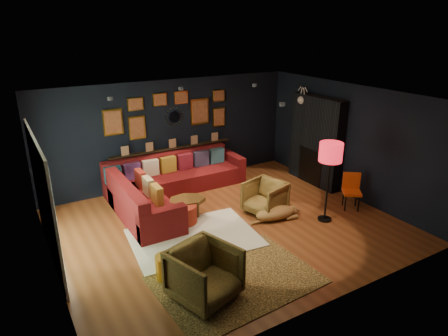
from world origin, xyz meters
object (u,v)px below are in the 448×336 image
armchair_left (204,272)px  orange_chair (352,188)px  dog (276,211)px  armchair_right (265,196)px  pouf (183,214)px  gold_stool (166,267)px  floor_lamp (331,156)px  sectional (164,187)px  coffee_table (187,202)px

armchair_left → orange_chair: (4.21, 1.10, 0.01)m
dog → armchair_right: bearing=98.4°
pouf → gold_stool: gold_stool is taller
armchair_right → pouf: bearing=-120.6°
armchair_right → dog: (0.00, -0.39, -0.18)m
gold_stool → floor_lamp: bearing=3.2°
sectional → orange_chair: 4.18m
gold_stool → orange_chair: 4.55m
gold_stool → dog: gold_stool is taller
armchair_right → floor_lamp: 1.63m
floor_lamp → orange_chair: bearing=10.2°
coffee_table → armchair_right: 1.66m
sectional → pouf: bearing=-94.9°
sectional → pouf: (-0.11, -1.25, -0.11)m
armchair_right → dog: 0.43m
orange_chair → coffee_table: bearing=-166.6°
sectional → armchair_right: bearing=-46.3°
armchair_right → gold_stool: size_ratio=1.89×
coffee_table → pouf: (-0.20, -0.20, -0.13)m
armchair_right → armchair_left: bearing=-69.0°
coffee_table → orange_chair: bearing=-22.9°
pouf → orange_chair: (3.50, -1.19, 0.25)m
coffee_table → dog: size_ratio=0.74×
dog → gold_stool: bearing=-156.7°
armchair_left → floor_lamp: 3.57m
armchair_left → gold_stool: armchair_left is taller
sectional → floor_lamp: floor_lamp is taller
pouf → orange_chair: 3.71m
gold_stool → orange_chair: orange_chair is taller
coffee_table → dog: (1.53, -1.03, -0.14)m
armchair_left → orange_chair: armchair_left is taller
sectional → armchair_left: armchair_left is taller
coffee_table → armchair_right: armchair_right is taller
gold_stool → orange_chair: bearing=4.6°
sectional → orange_chair: bearing=-35.7°
orange_chair → pouf: bearing=-162.5°
orange_chair → dog: 1.84m
floor_lamp → dog: 1.58m
sectional → pouf: 1.26m
pouf → dog: (1.72, -0.83, -0.01)m
sectional → coffee_table: sectional is taller
dog → floor_lamp: bearing=-22.5°
pouf → floor_lamp: bearing=-27.5°
armchair_left → orange_chair: bearing=-3.6°
armchair_left → floor_lamp: floor_lamp is taller
sectional → floor_lamp: size_ratio=2.03×
armchair_left → floor_lamp: size_ratio=0.54×
floor_lamp → coffee_table: bearing=147.1°
armchair_right → floor_lamp: bearing=27.7°
coffee_table → floor_lamp: (2.40, -1.56, 1.07)m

